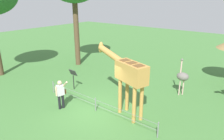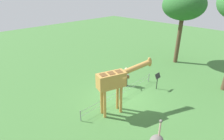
{
  "view_description": "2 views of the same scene",
  "coord_description": "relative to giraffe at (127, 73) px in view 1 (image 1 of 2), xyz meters",
  "views": [
    {
      "loc": [
        -6.45,
        6.91,
        5.57
      ],
      "look_at": [
        -0.72,
        -0.39,
        2.28
      ],
      "focal_mm": 32.96,
      "sensor_mm": 36.0,
      "label": 1
    },
    {
      "loc": [
        -8.24,
        -7.22,
        7.19
      ],
      "look_at": [
        -0.1,
        0.85,
        1.98
      ],
      "focal_mm": 28.93,
      "sensor_mm": 36.0,
      "label": 2
    }
  ],
  "objects": [
    {
      "name": "giraffe",
      "position": [
        0.0,
        0.0,
        0.0
      ],
      "size": [
        3.72,
        1.62,
        3.3
      ],
      "color": "#BC8942",
      "rests_on": "ground_plane"
    },
    {
      "name": "visitor",
      "position": [
        2.95,
        1.71,
        -1.28
      ],
      "size": [
        0.74,
        0.59,
        1.67
      ],
      "color": "black",
      "rests_on": "ground_plane"
    },
    {
      "name": "info_sign",
      "position": [
        4.27,
        -0.33,
        -1.24
      ],
      "size": [
        0.56,
        0.21,
        1.32
      ],
      "color": "black",
      "rests_on": "ground_plane"
    },
    {
      "name": "wire_fence",
      "position": [
        1.36,
        0.8,
        -1.78
      ],
      "size": [
        7.05,
        0.05,
        0.75
      ],
      "color": "slate",
      "rests_on": "ground_plane"
    },
    {
      "name": "ground_plane",
      "position": [
        1.36,
        0.73,
        -2.18
      ],
      "size": [
        60.0,
        60.0,
        0.0
      ],
      "primitive_type": "plane",
      "color": "#427538"
    },
    {
      "name": "ostrich",
      "position": [
        -1.4,
        -3.77,
        -1.01
      ],
      "size": [
        0.7,
        0.56,
        2.25
      ],
      "color": "#CC9E93",
      "rests_on": "ground_plane"
    }
  ]
}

